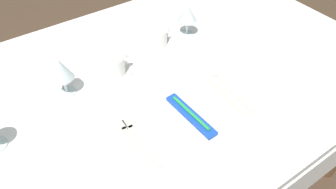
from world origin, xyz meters
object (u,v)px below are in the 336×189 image
at_px(dinner_knife, 226,97).
at_px(coffee_cup_left, 113,65).
at_px(fork_outer, 140,139).
at_px(coffee_cup_right, 157,37).
at_px(fork_inner, 133,141).
at_px(dinner_plate, 190,119).
at_px(wine_glass_left, 187,14).
at_px(spoon_soup, 227,88).
at_px(toothbrush_package, 190,115).
at_px(wine_glass_centre, 60,70).

bearing_deg(dinner_knife, coffee_cup_left, 128.71).
bearing_deg(fork_outer, coffee_cup_right, 50.94).
relative_size(fork_outer, fork_inner, 1.01).
height_order(dinner_plate, coffee_cup_left, coffee_cup_left).
xyz_separation_m(coffee_cup_right, wine_glass_left, (0.15, -0.01, 0.06)).
xyz_separation_m(spoon_soup, wine_glass_left, (0.08, 0.35, 0.10)).
bearing_deg(toothbrush_package, spoon_soup, 12.03).
bearing_deg(coffee_cup_left, wine_glass_left, 8.85).
distance_m(fork_inner, spoon_soup, 0.39).
distance_m(coffee_cup_left, wine_glass_left, 0.38).
bearing_deg(wine_glass_centre, fork_outer, -72.06).
height_order(dinner_plate, fork_outer, dinner_plate).
bearing_deg(fork_outer, coffee_cup_left, 76.26).
relative_size(fork_outer, coffee_cup_left, 1.88).
relative_size(dinner_knife, spoon_soup, 1.02).
bearing_deg(dinner_plate, wine_glass_left, 54.22).
relative_size(dinner_plate, coffee_cup_right, 2.48).
xyz_separation_m(dinner_plate, coffee_cup_left, (-0.09, 0.33, 0.04)).
distance_m(fork_outer, fork_inner, 0.02).
distance_m(fork_outer, wine_glass_left, 0.59).
distance_m(toothbrush_package, wine_glass_left, 0.49).
xyz_separation_m(fork_inner, coffee_cup_left, (0.10, 0.30, 0.04)).
xyz_separation_m(coffee_cup_left, coffee_cup_right, (0.23, 0.06, -0.00)).
relative_size(dinner_plate, coffee_cup_left, 2.39).
relative_size(toothbrush_package, spoon_soup, 0.95).
distance_m(dinner_plate, fork_inner, 0.19).
height_order(fork_outer, fork_inner, same).
height_order(fork_inner, dinner_knife, same).
relative_size(coffee_cup_right, wine_glass_left, 0.77).
bearing_deg(wine_glass_left, fork_outer, -140.73).
relative_size(dinner_knife, coffee_cup_right, 2.09).
bearing_deg(dinner_knife, coffee_cup_right, 94.45).
height_order(toothbrush_package, fork_outer, toothbrush_package).
xyz_separation_m(fork_inner, spoon_soup, (0.39, 0.01, -0.00)).
bearing_deg(fork_inner, wine_glass_centre, 104.53).
distance_m(fork_outer, wine_glass_centre, 0.35).
distance_m(coffee_cup_left, coffee_cup_right, 0.24).
bearing_deg(wine_glass_left, fork_inner, -142.59).
distance_m(spoon_soup, coffee_cup_right, 0.36).
distance_m(spoon_soup, wine_glass_centre, 0.56).
distance_m(toothbrush_package, coffee_cup_left, 0.35).
bearing_deg(fork_inner, spoon_soup, 1.73).
height_order(fork_inner, coffee_cup_right, coffee_cup_right).
distance_m(fork_inner, wine_glass_centre, 0.34).
distance_m(fork_inner, wine_glass_left, 0.60).
height_order(spoon_soup, coffee_cup_right, coffee_cup_right).
height_order(coffee_cup_left, coffee_cup_right, coffee_cup_left).
distance_m(fork_inner, coffee_cup_right, 0.49).
distance_m(dinner_plate, wine_glass_centre, 0.45).
xyz_separation_m(dinner_plate, wine_glass_centre, (-0.27, 0.34, 0.09)).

